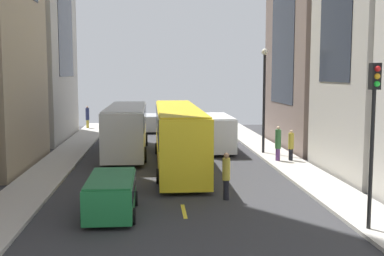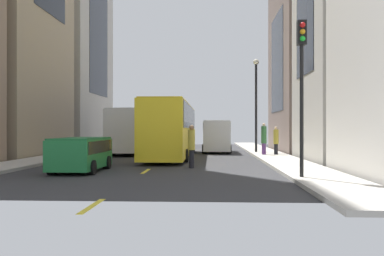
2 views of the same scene
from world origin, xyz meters
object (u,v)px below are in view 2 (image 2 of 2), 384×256
(car_green_1, at_px, (81,152))
(traffic_light_near_corner, at_px, (302,68))
(city_bus_white, at_px, (137,128))
(pedestrian_crossing_mid, at_px, (121,134))
(pedestrian_walking_far, at_px, (191,145))
(car_silver_0, at_px, (172,137))
(pedestrian_waiting_curb, at_px, (264,138))
(streetcar_yellow, at_px, (172,126))
(pedestrian_crossing_near, at_px, (276,140))
(delivery_van_white, at_px, (216,134))

(car_green_1, bearing_deg, traffic_light_near_corner, -17.73)
(city_bus_white, relative_size, pedestrian_crossing_mid, 5.20)
(car_green_1, xyz_separation_m, pedestrian_walking_far, (4.87, 1.91, 0.23))
(pedestrian_crossing_mid, height_order, traffic_light_near_corner, traffic_light_near_corner)
(car_silver_0, relative_size, pedestrian_waiting_curb, 2.06)
(streetcar_yellow, height_order, pedestrian_waiting_curb, streetcar_yellow)
(streetcar_yellow, distance_m, pedestrian_crossing_mid, 21.75)
(car_silver_0, bearing_deg, traffic_light_near_corner, -75.89)
(car_green_1, distance_m, pedestrian_crossing_near, 14.66)
(pedestrian_crossing_near, bearing_deg, pedestrian_waiting_curb, 116.36)
(pedestrian_walking_far, bearing_deg, city_bus_white, 40.03)
(pedestrian_walking_far, bearing_deg, car_green_1, 130.12)
(delivery_van_white, relative_size, car_silver_0, 1.34)
(pedestrian_waiting_curb, bearing_deg, pedestrian_walking_far, 134.28)
(car_silver_0, xyz_separation_m, traffic_light_near_corner, (7.75, -30.85, 3.22))
(car_silver_0, height_order, traffic_light_near_corner, traffic_light_near_corner)
(delivery_van_white, height_order, traffic_light_near_corner, traffic_light_near_corner)
(streetcar_yellow, bearing_deg, pedestrian_crossing_mid, 111.70)
(city_bus_white, xyz_separation_m, delivery_van_white, (6.39, 0.72, -0.49))
(car_green_1, xyz_separation_m, traffic_light_near_corner, (9.16, -2.93, 3.26))
(delivery_van_white, bearing_deg, pedestrian_walking_far, -95.82)
(delivery_van_white, bearing_deg, streetcar_yellow, -119.07)
(streetcar_yellow, relative_size, pedestrian_crossing_near, 7.72)
(delivery_van_white, height_order, pedestrian_crossing_mid, delivery_van_white)
(city_bus_white, xyz_separation_m, pedestrian_walking_far, (5.01, -12.85, -0.87))
(city_bus_white, relative_size, streetcar_yellow, 0.77)
(city_bus_white, bearing_deg, pedestrian_crossing_near, -22.50)
(traffic_light_near_corner, bearing_deg, pedestrian_waiting_curb, 88.72)
(pedestrian_crossing_near, relative_size, traffic_light_near_corner, 0.33)
(city_bus_white, bearing_deg, pedestrian_waiting_curb, -24.29)
(car_green_1, bearing_deg, pedestrian_crossing_near, 45.38)
(pedestrian_walking_far, height_order, pedestrian_waiting_curb, pedestrian_waiting_curb)
(pedestrian_waiting_curb, bearing_deg, traffic_light_near_corner, 161.36)
(city_bus_white, distance_m, pedestrian_walking_far, 13.82)
(pedestrian_crossing_mid, relative_size, pedestrian_crossing_near, 1.15)
(city_bus_white, height_order, pedestrian_walking_far, city_bus_white)
(delivery_van_white, height_order, pedestrian_crossing_near, delivery_van_white)
(pedestrian_waiting_curb, xyz_separation_m, pedestrian_crossing_near, (0.83, 0.01, -0.12))
(delivery_van_white, height_order, pedestrian_walking_far, delivery_van_white)
(car_green_1, bearing_deg, pedestrian_waiting_curb, 47.75)
(city_bus_white, height_order, pedestrian_waiting_curb, city_bus_white)
(pedestrian_crossing_mid, distance_m, pedestrian_walking_far, 29.85)
(streetcar_yellow, distance_m, traffic_light_near_corner, 14.33)
(pedestrian_walking_far, xyz_separation_m, pedestrian_waiting_curb, (4.59, 8.51, 0.16))
(car_green_1, distance_m, traffic_light_near_corner, 10.16)
(pedestrian_waiting_curb, bearing_deg, pedestrian_crossing_mid, 18.68)
(pedestrian_crossing_near, bearing_deg, delivery_van_white, 64.20)
(streetcar_yellow, distance_m, pedestrian_walking_far, 8.26)
(city_bus_white, bearing_deg, traffic_light_near_corner, -62.24)
(streetcar_yellow, height_order, pedestrian_crossing_mid, streetcar_yellow)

